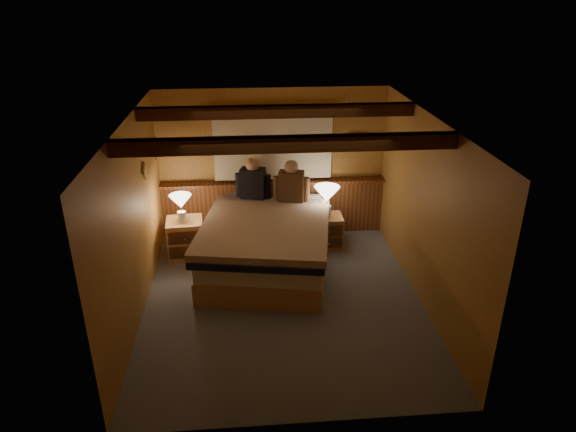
{
  "coord_description": "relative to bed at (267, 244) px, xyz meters",
  "views": [
    {
      "loc": [
        -0.43,
        -5.72,
        3.81
      ],
      "look_at": [
        0.1,
        0.4,
        1.04
      ],
      "focal_mm": 32.0,
      "sensor_mm": 36.0,
      "label": 1
    }
  ],
  "objects": [
    {
      "name": "coat_rail",
      "position": [
        -1.54,
        0.72,
        1.27
      ],
      "size": [
        0.05,
        0.55,
        0.24
      ],
      "color": "silver",
      "rests_on": "wall_left"
    },
    {
      "name": "wall_front",
      "position": [
        0.18,
        -2.96,
        0.8
      ],
      "size": [
        3.6,
        0.0,
        3.6
      ],
      "primitive_type": "plane",
      "rotation": [
        -1.57,
        0.0,
        0.0
      ],
      "color": "#B58441",
      "rests_on": "floor"
    },
    {
      "name": "lamp_left",
      "position": [
        -1.23,
        0.47,
        0.49
      ],
      "size": [
        0.33,
        0.33,
        0.42
      ],
      "color": "silver",
      "rests_on": "nightstand_left"
    },
    {
      "name": "nightstand_right",
      "position": [
        0.98,
        0.63,
        -0.14
      ],
      "size": [
        0.48,
        0.43,
        0.52
      ],
      "rotation": [
        0.0,
        0.0,
        -0.01
      ],
      "color": "tan",
      "rests_on": "floor"
    },
    {
      "name": "floor",
      "position": [
        0.18,
        -0.86,
        -0.4
      ],
      "size": [
        4.2,
        4.2,
        0.0
      ],
      "primitive_type": "plane",
      "color": "slate",
      "rests_on": "ground"
    },
    {
      "name": "framed_print",
      "position": [
        1.53,
        1.22,
        1.15
      ],
      "size": [
        0.3,
        0.04,
        0.25
      ],
      "color": "tan",
      "rests_on": "wall_back"
    },
    {
      "name": "curtain_window",
      "position": [
        0.18,
        1.17,
        1.12
      ],
      "size": [
        2.18,
        0.09,
        1.11
      ],
      "color": "#492D12",
      "rests_on": "wall_back"
    },
    {
      "name": "person_left",
      "position": [
        -0.16,
        0.89,
        0.63
      ],
      "size": [
        0.55,
        0.3,
        0.68
      ],
      "rotation": [
        0.0,
        0.0,
        -0.24
      ],
      "color": "black",
      "rests_on": "bed"
    },
    {
      "name": "wainscot",
      "position": [
        0.18,
        1.18,
        0.08
      ],
      "size": [
        3.6,
        0.23,
        0.94
      ],
      "color": "brown",
      "rests_on": "wall_back"
    },
    {
      "name": "lamp_right",
      "position": [
        0.95,
        0.58,
        0.48
      ],
      "size": [
        0.39,
        0.39,
        0.51
      ],
      "color": "silver",
      "rests_on": "nightstand_right"
    },
    {
      "name": "duffel_bag",
      "position": [
        -0.64,
        0.16,
        -0.26
      ],
      "size": [
        0.47,
        0.3,
        0.33
      ],
      "rotation": [
        0.0,
        0.0,
        -0.05
      ],
      "color": "black",
      "rests_on": "floor"
    },
    {
      "name": "person_right",
      "position": [
        0.42,
        0.72,
        0.63
      ],
      "size": [
        0.55,
        0.29,
        0.68
      ],
      "rotation": [
        0.0,
        0.0,
        -0.2
      ],
      "color": "#47301C",
      "rests_on": "bed"
    },
    {
      "name": "ceiling_beams",
      "position": [
        0.18,
        -0.71,
        1.91
      ],
      "size": [
        3.6,
        1.65,
        0.16
      ],
      "color": "#492D12",
      "rests_on": "ceiling"
    },
    {
      "name": "nightstand_left",
      "position": [
        -1.21,
        0.5,
        -0.11
      ],
      "size": [
        0.57,
        0.52,
        0.59
      ],
      "rotation": [
        0.0,
        0.0,
        0.08
      ],
      "color": "tan",
      "rests_on": "floor"
    },
    {
      "name": "ceiling",
      "position": [
        0.18,
        -0.86,
        2.0
      ],
      "size": [
        4.2,
        4.2,
        0.0
      ],
      "primitive_type": "plane",
      "rotation": [
        3.14,
        0.0,
        0.0
      ],
      "color": "#B97B45",
      "rests_on": "wall_back"
    },
    {
      "name": "wall_left",
      "position": [
        -1.62,
        -0.86,
        0.8
      ],
      "size": [
        0.0,
        4.2,
        4.2
      ],
      "primitive_type": "plane",
      "rotation": [
        1.57,
        0.0,
        1.57
      ],
      "color": "#B58441",
      "rests_on": "floor"
    },
    {
      "name": "wall_back",
      "position": [
        0.18,
        1.24,
        0.8
      ],
      "size": [
        3.6,
        0.0,
        3.6
      ],
      "primitive_type": "plane",
      "rotation": [
        1.57,
        0.0,
        0.0
      ],
      "color": "#B58441",
      "rests_on": "floor"
    },
    {
      "name": "wall_right",
      "position": [
        1.98,
        -0.86,
        0.8
      ],
      "size": [
        0.0,
        4.2,
        4.2
      ],
      "primitive_type": "plane",
      "rotation": [
        1.57,
        0.0,
        -1.57
      ],
      "color": "#B58441",
      "rests_on": "floor"
    },
    {
      "name": "bed",
      "position": [
        0.0,
        0.0,
        0.0
      ],
      "size": [
        2.07,
        2.52,
        0.77
      ],
      "rotation": [
        0.0,
        0.0,
        -0.17
      ],
      "color": "tan",
      "rests_on": "floor"
    }
  ]
}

